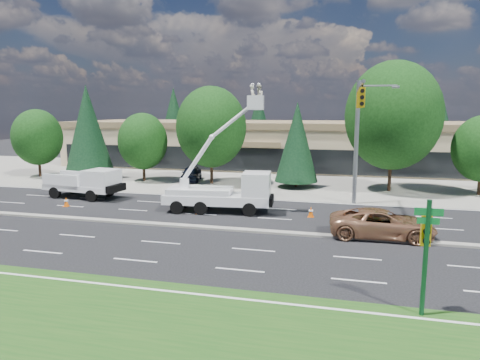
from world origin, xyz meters
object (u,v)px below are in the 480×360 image
(bucket_truck, at_px, (228,185))
(utility_pickup, at_px, (87,186))
(signal_mast, at_px, (358,123))
(street_sign_pole, at_px, (426,245))
(minivan, at_px, (382,224))

(bucket_truck, bearing_deg, utility_pickup, 164.95)
(utility_pickup, distance_m, bucket_truck, 12.33)
(signal_mast, distance_m, street_sign_pole, 15.99)
(bucket_truck, bearing_deg, signal_mast, 11.82)
(street_sign_pole, relative_size, utility_pickup, 0.63)
(signal_mast, bearing_deg, utility_pickup, -177.50)
(signal_mast, bearing_deg, street_sign_pole, -82.73)
(signal_mast, distance_m, utility_pickup, 21.20)
(utility_pickup, height_order, bucket_truck, bucket_truck)
(signal_mast, relative_size, minivan, 1.82)
(street_sign_pole, relative_size, minivan, 0.72)
(street_sign_pole, distance_m, minivan, 9.18)
(utility_pickup, relative_size, minivan, 1.13)
(utility_pickup, height_order, minivan, utility_pickup)
(minivan, bearing_deg, utility_pickup, 74.10)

